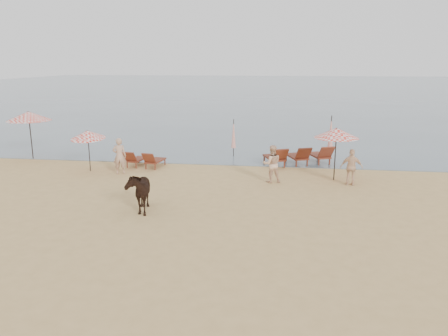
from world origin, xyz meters
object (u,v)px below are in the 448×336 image
Objects in this scene: umbrella_open_right at (337,133)px; beachgoer_right_a at (272,164)px; cow at (138,191)px; umbrella_open_left_b at (88,135)px; lounger_cluster_left at (144,159)px; umbrella_open_left_a at (29,116)px; umbrella_closed_left at (234,134)px; beachgoer_left at (120,156)px; lounger_cluster_right at (299,156)px; beachgoer_right_b at (352,167)px; umbrella_closed_right at (331,133)px.

beachgoer_right_a is at bearing -160.05° from umbrella_open_right.
umbrella_open_left_b is at bearing 113.18° from cow.
umbrella_open_left_b is 0.87× the size of umbrella_open_right.
umbrella_open_left_a is at bearing -179.71° from lounger_cluster_left.
umbrella_open_left_a is 15.96m from umbrella_open_right.
umbrella_closed_left is (10.78, 2.02, -1.04)m from umbrella_open_left_a.
umbrella_closed_left is 1.18× the size of cow.
beachgoer_left is at bearing 11.37° from umbrella_open_left_b.
umbrella_closed_left is (-3.53, 1.50, 0.81)m from lounger_cluster_right.
beachgoer_right_a is at bearing -7.53° from lounger_cluster_left.
umbrella_open_left_a is 16.77m from beachgoer_right_b.
umbrella_open_right is (1.50, -2.73, 1.64)m from lounger_cluster_right.
beachgoer_right_a is at bearing -131.50° from lounger_cluster_right.
umbrella_closed_right is at bearing 24.70° from lounger_cluster_left.
umbrella_open_left_a is at bearing -169.41° from umbrella_closed_left.
umbrella_closed_right is at bearing 11.13° from lounger_cluster_right.
umbrella_open_left_a reaches higher than lounger_cluster_right.
umbrella_open_right is 10.00m from beachgoer_left.
umbrella_open_left_a reaches higher than cow.
lounger_cluster_left is 1.13× the size of beachgoer_right_a.
umbrella_open_right is at bearing 1.82° from lounger_cluster_left.
lounger_cluster_right is 2.32× the size of beachgoer_right_b.
beachgoer_left is 10.55m from beachgoer_right_b.
umbrella_closed_right reaches higher than umbrella_open_left_b.
umbrella_open_right is at bearing 20.87° from umbrella_open_left_b.
lounger_cluster_left is 5.23m from umbrella_closed_left.
umbrella_open_left_a is 1.47× the size of cow.
umbrella_open_left_a is 1.26× the size of umbrella_open_left_b.
umbrella_closed_right reaches higher than umbrella_closed_left.
lounger_cluster_right reaches higher than lounger_cluster_left.
cow is at bearing 105.27° from beachgoer_left.
umbrella_open_left_a is at bearing 123.35° from cow.
lounger_cluster_right is 3.52m from umbrella_open_right.
beachgoer_left is at bearing 101.97° from cow.
umbrella_closed_right is at bearing 92.59° from umbrella_open_right.
umbrella_open_left_a is 1.57× the size of beachgoer_right_a.
umbrella_open_left_a is at bearing -24.88° from beachgoer_right_a.
umbrella_open_left_a is 16.06m from umbrella_closed_right.
umbrella_open_left_a is 1.10× the size of umbrella_open_right.
umbrella_open_left_b is at bearing -147.47° from umbrella_closed_left.
beachgoer_right_a is (-1.27, -3.47, 0.34)m from lounger_cluster_right.
umbrella_open_left_b is at bearing -162.41° from umbrella_closed_right.
lounger_cluster_right is 3.92m from umbrella_closed_left.
lounger_cluster_left is 0.72× the size of umbrella_open_left_a.
umbrella_closed_right is 10.85m from beachgoer_left.
umbrella_closed_left is at bearing 45.38° from lounger_cluster_left.
lounger_cluster_left is 0.89× the size of umbrella_closed_left.
lounger_cluster_left is 1.19× the size of beachgoer_right_b.
beachgoer_right_a is at bearing -122.87° from umbrella_closed_right.
lounger_cluster_right is (7.69, 1.55, 0.08)m from lounger_cluster_left.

